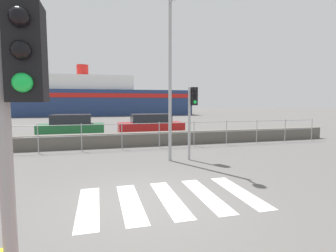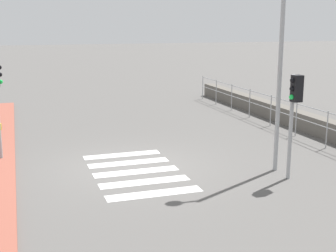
# 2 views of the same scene
# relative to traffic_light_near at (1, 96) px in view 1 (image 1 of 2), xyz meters

# --- Properties ---
(ground_plane) EXTENTS (160.00, 160.00, 0.00)m
(ground_plane) POSITION_rel_traffic_light_near_xyz_m (1.70, 3.59, -2.29)
(ground_plane) COLOR #565451
(crosswalk) EXTENTS (4.05, 2.40, 0.01)m
(crosswalk) POSITION_rel_traffic_light_near_xyz_m (2.20, 3.59, -2.28)
(crosswalk) COLOR silver
(crosswalk) RESTS_ON ground_plane
(seawall) EXTENTS (23.94, 0.55, 0.67)m
(seawall) POSITION_rel_traffic_light_near_xyz_m (1.70, 11.07, -1.95)
(seawall) COLOR #605B54
(seawall) RESTS_ON ground_plane
(harbor_fence) EXTENTS (21.58, 0.04, 1.26)m
(harbor_fence) POSITION_rel_traffic_light_near_xyz_m (1.70, 10.20, -1.47)
(harbor_fence) COLOR #9EA0A3
(harbor_fence) RESTS_ON ground_plane
(traffic_light_near) EXTENTS (0.58, 0.41, 2.93)m
(traffic_light_near) POSITION_rel_traffic_light_near_xyz_m (0.00, 0.00, 0.00)
(traffic_light_near) COLOR #9EA0A3
(traffic_light_near) RESTS_ON ground_plane
(traffic_light_far) EXTENTS (0.34, 0.32, 2.78)m
(traffic_light_far) POSITION_rel_traffic_light_near_xyz_m (4.11, 7.30, -0.24)
(traffic_light_far) COLOR #9EA0A3
(traffic_light_far) RESTS_ON ground_plane
(streetlamp) EXTENTS (0.32, 0.94, 5.94)m
(streetlamp) POSITION_rel_traffic_light_near_xyz_m (3.25, 7.20, 1.39)
(streetlamp) COLOR #9EA0A3
(streetlamp) RESTS_ON ground_plane
(ferry_boat) EXTENTS (27.54, 8.38, 8.02)m
(ferry_boat) POSITION_rel_traffic_light_near_xyz_m (1.03, 42.34, 0.36)
(ferry_boat) COLOR navy
(ferry_boat) RESTS_ON ground_plane
(parked_car_green) EXTENTS (4.08, 1.71, 1.40)m
(parked_car_green) POSITION_rel_traffic_light_near_xyz_m (-1.05, 15.94, -1.69)
(parked_car_green) COLOR #1E6633
(parked_car_green) RESTS_ON ground_plane
(parked_car_red) EXTENTS (4.51, 1.76, 1.37)m
(parked_car_red) POSITION_rel_traffic_light_near_xyz_m (4.22, 15.94, -1.70)
(parked_car_red) COLOR #B21919
(parked_car_red) RESTS_ON ground_plane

